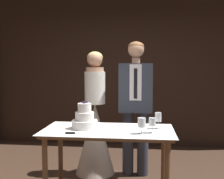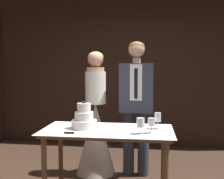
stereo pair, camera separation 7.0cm
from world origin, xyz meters
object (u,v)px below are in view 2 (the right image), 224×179
(cake_knife, at_px, (77,133))
(wine_glass_near, at_px, (151,122))
(wine_glass_middle, at_px, (158,118))
(cake_table, at_px, (107,138))
(wine_glass_far, at_px, (141,123))
(groom, at_px, (136,100))
(tiered_cake, at_px, (84,119))
(bride, at_px, (96,129))

(cake_knife, xyz_separation_m, wine_glass_near, (0.74, 0.13, 0.10))
(wine_glass_near, distance_m, wine_glass_middle, 0.22)
(cake_knife, bearing_deg, cake_table, 38.69)
(cake_table, height_order, wine_glass_near, wine_glass_near)
(cake_knife, distance_m, wine_glass_far, 0.65)
(cake_knife, distance_m, groom, 1.17)
(tiered_cake, relative_size, wine_glass_far, 1.84)
(tiered_cake, xyz_separation_m, groom, (0.54, 0.74, 0.13))
(wine_glass_near, height_order, wine_glass_far, wine_glass_far)
(wine_glass_far, height_order, bride, bride)
(cake_table, relative_size, cake_knife, 3.19)
(cake_knife, distance_m, wine_glass_middle, 0.89)
(wine_glass_far, relative_size, bride, 0.10)
(wine_glass_middle, bearing_deg, cake_knife, -157.50)
(cake_table, xyz_separation_m, cake_knife, (-0.27, -0.24, 0.11))
(wine_glass_far, bearing_deg, tiered_cake, 164.22)
(bride, xyz_separation_m, groom, (0.55, -0.00, 0.41))
(wine_glass_far, relative_size, groom, 0.09)
(cake_table, xyz_separation_m, wine_glass_near, (0.47, -0.11, 0.21))
(tiered_cake, bearing_deg, cake_table, -5.75)
(cake_table, bearing_deg, wine_glass_near, -12.56)
(cake_table, relative_size, tiered_cake, 4.71)
(wine_glass_near, xyz_separation_m, wine_glass_far, (-0.11, -0.05, 0.00))
(cake_table, distance_m, bride, 0.82)
(bride, bearing_deg, tiered_cake, -89.09)
(tiered_cake, bearing_deg, wine_glass_middle, 5.16)
(cake_knife, height_order, wine_glass_far, wine_glass_far)
(cake_table, bearing_deg, tiered_cake, 174.25)
(tiered_cake, distance_m, wine_glass_near, 0.75)
(cake_knife, relative_size, wine_glass_far, 2.71)
(tiered_cake, height_order, groom, groom)
(wine_glass_near, height_order, wine_glass_middle, wine_glass_middle)
(cake_table, bearing_deg, groom, 70.17)
(tiered_cake, height_order, wine_glass_near, tiered_cake)
(tiered_cake, relative_size, cake_knife, 0.68)
(tiered_cake, xyz_separation_m, wine_glass_middle, (0.81, 0.07, 0.02))
(wine_glass_middle, xyz_separation_m, bride, (-0.82, 0.67, -0.30))
(tiered_cake, height_order, cake_knife, tiered_cake)
(cake_knife, bearing_deg, tiered_cake, 86.00)
(wine_glass_middle, distance_m, groom, 0.73)
(wine_glass_far, xyz_separation_m, groom, (-0.09, 0.92, 0.12))
(tiered_cake, distance_m, cake_knife, 0.28)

